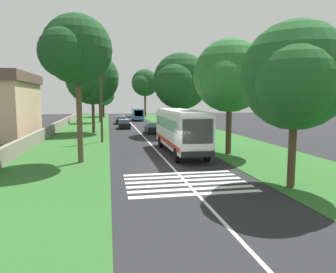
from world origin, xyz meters
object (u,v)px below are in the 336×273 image
Objects in this scene: trailing_car_1 at (124,124)px; roadside_tree_right_1 at (144,83)px; roadside_tree_left_2 at (103,95)px; roadside_tree_right_2 at (228,78)px; roadside_tree_left_1 at (99,85)px; roadside_tree_left_0 at (75,52)px; trailing_car_0 at (153,128)px; utility_pole at (101,107)px; roadside_tree_right_0 at (292,79)px; trailing_car_2 at (121,120)px; roadside_tree_right_3 at (179,83)px; roadside_tree_left_3 at (91,80)px; trailing_minibus_0 at (137,113)px; coach_bus at (180,128)px.

roadside_tree_right_1 reaches higher than trailing_car_1.
roadside_tree_right_2 reaches higher than roadside_tree_left_2.
roadside_tree_left_0 is at bearing 179.29° from roadside_tree_left_1.
utility_pole is at bearing 141.29° from trailing_car_0.
roadside_tree_right_0 reaches higher than utility_pole.
roadside_tree_left_0 is at bearing 157.11° from trailing_car_0.
trailing_car_2 is 20.89m from roadside_tree_right_3.
roadside_tree_right_1 is (40.10, -11.65, 1.43)m from roadside_tree_left_3.
trailing_car_0 is at bearing 179.51° from trailing_minibus_0.
trailing_car_1 and trailing_car_2 have the same top height.
roadside_tree_right_2 is 0.90× the size of roadside_tree_right_3.
roadside_tree_right_0 is 0.70× the size of roadside_tree_right_1.
utility_pole is (8.32, 6.76, 1.70)m from coach_bus.
roadside_tree_right_2 reaches higher than trailing_minibus_0.
roadside_tree_left_1 is 1.12× the size of roadside_tree_right_0.
trailing_minibus_0 is 25.65m from roadside_tree_left_3.
roadside_tree_right_0 is at bearing -163.90° from coach_bus.
trailing_car_2 is at bearing 154.09° from trailing_minibus_0.
utility_pole is at bearing 168.48° from roadside_tree_right_1.
trailing_car_0 is at bearing 12.68° from roadside_tree_right_2.
roadside_tree_left_3 is (1.61, 8.09, 6.57)m from trailing_car_0.
roadside_tree_right_2 reaches higher than trailing_car_2.
trailing_minibus_0 reaches higher than trailing_car_2.
trailing_car_2 is 0.72× the size of trailing_minibus_0.
roadside_tree_left_3 is at bearing 141.73° from trailing_car_1.
roadside_tree_left_2 reaches higher than trailing_car_1.
roadside_tree_right_3 reaches higher than trailing_car_0.
roadside_tree_left_3 is 10.56m from utility_pole.
roadside_tree_right_3 is (-18.68, -7.09, 6.10)m from trailing_car_2.
roadside_tree_left_2 is at bearing 7.22° from coach_bus.
trailing_minibus_0 is at bearing 168.55° from roadside_tree_right_1.
roadside_tree_right_0 is at bearing -173.05° from trailing_car_0.
roadside_tree_right_1 reaches higher than trailing_car_2.
roadside_tree_left_0 reaches higher than roadside_tree_left_2.
roadside_tree_right_1 is 51.25m from utility_pole.
trailing_minibus_0 is (25.21, -0.22, 0.88)m from trailing_car_0.
roadside_tree_left_0 is at bearing 170.14° from trailing_car_1.
coach_bus is 16.66m from trailing_car_0.
roadside_tree_left_1 reaches higher than roadside_tree_right_0.
utility_pole reaches higher than trailing_minibus_0.
coach_bus is 10.85m from utility_pole.
roadside_tree_right_3 is (16.03, 0.54, 0.36)m from roadside_tree_right_2.
roadside_tree_right_3 is (-43.21, 0.15, -1.91)m from roadside_tree_right_1.
trailing_car_2 is 0.50× the size of roadside_tree_left_2.
utility_pole is (-49.99, 10.19, -4.82)m from roadside_tree_right_1.
roadside_tree_right_1 reaches higher than roadside_tree_left_2.
trailing_minibus_0 is at bearing 3.44° from roadside_tree_right_0.
trailing_car_1 is at bearing 37.55° from roadside_tree_right_3.
trailing_car_0 is 18.86m from roadside_tree_right_2.
roadside_tree_left_1 is (40.63, -0.50, -0.67)m from roadside_tree_left_0.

